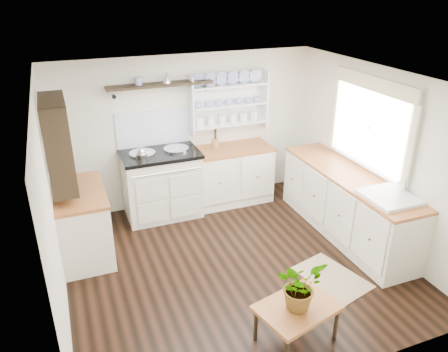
% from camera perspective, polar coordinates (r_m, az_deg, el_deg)
% --- Properties ---
extents(floor, '(4.00, 3.80, 0.01)m').
position_cam_1_polar(floor, '(5.61, 1.33, -11.22)').
color(floor, black).
rests_on(floor, ground).
extents(wall_back, '(4.00, 0.02, 2.30)m').
position_cam_1_polar(wall_back, '(6.70, -4.86, 5.87)').
color(wall_back, beige).
rests_on(wall_back, ground).
extents(wall_right, '(0.02, 3.80, 2.30)m').
position_cam_1_polar(wall_right, '(6.04, 19.27, 2.43)').
color(wall_right, beige).
rests_on(wall_right, ground).
extents(wall_left, '(0.02, 3.80, 2.30)m').
position_cam_1_polar(wall_left, '(4.71, -21.67, -4.21)').
color(wall_left, beige).
rests_on(wall_left, ground).
extents(ceiling, '(4.00, 3.80, 0.01)m').
position_cam_1_polar(ceiling, '(4.67, 1.61, 12.42)').
color(ceiling, white).
rests_on(ceiling, wall_back).
extents(window, '(0.08, 1.55, 1.22)m').
position_cam_1_polar(window, '(5.98, 18.53, 6.57)').
color(window, white).
rests_on(window, wall_right).
extents(aga_cooker, '(1.12, 0.77, 1.03)m').
position_cam_1_polar(aga_cooker, '(6.52, -8.16, -0.92)').
color(aga_cooker, beige).
rests_on(aga_cooker, floor).
extents(back_cabinets, '(1.27, 0.63, 0.90)m').
position_cam_1_polar(back_cabinets, '(6.87, 0.86, 0.26)').
color(back_cabinets, beige).
rests_on(back_cabinets, floor).
extents(right_cabinets, '(0.62, 2.43, 0.90)m').
position_cam_1_polar(right_cabinets, '(6.21, 15.68, -3.50)').
color(right_cabinets, beige).
rests_on(right_cabinets, floor).
extents(belfast_sink, '(0.55, 0.60, 0.45)m').
position_cam_1_polar(belfast_sink, '(5.55, 20.59, -3.69)').
color(belfast_sink, white).
rests_on(belfast_sink, right_cabinets).
extents(left_cabinets, '(0.62, 1.13, 0.90)m').
position_cam_1_polar(left_cabinets, '(5.82, -17.93, -5.75)').
color(left_cabinets, beige).
rests_on(left_cabinets, floor).
extents(plate_rack, '(1.20, 0.22, 0.90)m').
position_cam_1_polar(plate_rack, '(6.76, 0.46, 9.70)').
color(plate_rack, white).
rests_on(plate_rack, wall_back).
extents(high_shelf, '(1.50, 0.29, 0.16)m').
position_cam_1_polar(high_shelf, '(6.29, -8.34, 11.65)').
color(high_shelf, black).
rests_on(high_shelf, wall_back).
extents(left_shelving, '(0.28, 0.80, 1.05)m').
position_cam_1_polar(left_shelving, '(5.38, -20.88, 4.14)').
color(left_shelving, black).
rests_on(left_shelving, wall_left).
extents(kettle, '(0.17, 0.17, 0.21)m').
position_cam_1_polar(kettle, '(6.16, -10.71, 2.69)').
color(kettle, silver).
rests_on(kettle, aga_cooker).
extents(utensil_crock, '(0.11, 0.11, 0.13)m').
position_cam_1_polar(utensil_crock, '(6.67, -1.18, 4.26)').
color(utensil_crock, '#A4723C').
rests_on(utensil_crock, back_cabinets).
extents(center_table, '(0.86, 0.71, 0.41)m').
position_cam_1_polar(center_table, '(4.44, 9.55, -16.86)').
color(center_table, brown).
rests_on(center_table, floor).
extents(potted_plant, '(0.55, 0.51, 0.49)m').
position_cam_1_polar(potted_plant, '(4.25, 9.82, -13.91)').
color(potted_plant, '#3F7233').
rests_on(potted_plant, center_table).
extents(floor_rug, '(0.75, 0.96, 0.02)m').
position_cam_1_polar(floor_rug, '(5.51, 13.92, -12.73)').
color(floor_rug, olive).
rests_on(floor_rug, floor).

